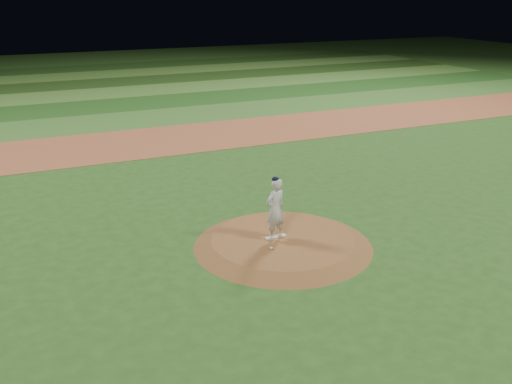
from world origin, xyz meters
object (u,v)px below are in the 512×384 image
object	(u,v)px
pitchers_mound	(283,242)
pitching_rubber	(276,237)
rosin_bag	(271,248)
pitcher_on_mound	(275,209)

from	to	relation	value
pitchers_mound	pitching_rubber	bearing A→B (deg)	138.60
rosin_bag	pitcher_on_mound	distance (m)	1.20
pitchers_mound	pitching_rubber	world-z (taller)	pitching_rubber
rosin_bag	pitchers_mound	bearing A→B (deg)	39.23
pitchers_mound	rosin_bag	xyz separation A→B (m)	(-0.66, -0.54, 0.15)
pitchers_mound	pitcher_on_mound	distance (m)	1.14
pitcher_on_mound	rosin_bag	bearing A→B (deg)	-124.83
rosin_bag	pitching_rubber	bearing A→B (deg)	55.03
pitcher_on_mound	pitchers_mound	bearing A→B (deg)	-11.15
pitchers_mound	rosin_bag	bearing A→B (deg)	-140.77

